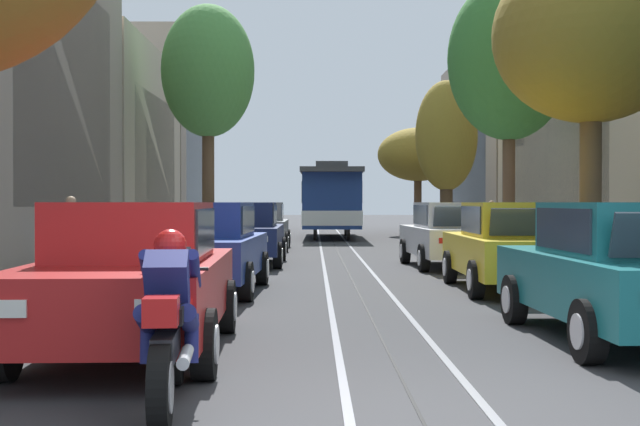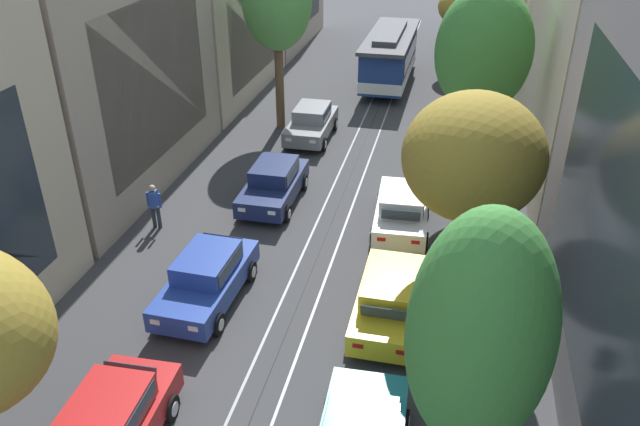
% 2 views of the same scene
% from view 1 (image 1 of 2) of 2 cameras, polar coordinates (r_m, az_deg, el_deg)
% --- Properties ---
extents(ground_plane, '(160.00, 160.00, 0.00)m').
position_cam_1_polar(ground_plane, '(24.92, 1.36, -2.90)').
color(ground_plane, '#38383A').
extents(trolley_track_rails, '(1.14, 55.60, 0.01)m').
position_cam_1_polar(trolley_track_rails, '(27.67, 1.18, -2.53)').
color(trolley_track_rails, gray).
rests_on(trolley_track_rails, ground).
extents(building_facade_left, '(5.89, 47.30, 10.21)m').
position_cam_1_polar(building_facade_left, '(28.63, -18.46, 6.74)').
color(building_facade_left, '#BCAD93').
rests_on(building_facade_left, ground).
extents(building_facade_right, '(4.62, 47.30, 10.83)m').
position_cam_1_polar(building_facade_right, '(29.12, 19.98, 7.33)').
color(building_facade_right, gray).
rests_on(building_facade_right, ground).
extents(parked_car_red_near_left, '(2.10, 4.40, 1.58)m').
position_cam_1_polar(parked_car_red_near_left, '(8.92, -12.73, -4.29)').
color(parked_car_red_near_left, red).
rests_on(parked_car_red_near_left, ground).
extents(parked_car_blue_second_left, '(2.10, 4.41, 1.58)m').
position_cam_1_polar(parked_car_blue_second_left, '(14.71, -7.90, -2.31)').
color(parked_car_blue_second_left, '#233D93').
rests_on(parked_car_blue_second_left, ground).
extents(parked_car_navy_mid_left, '(2.00, 4.36, 1.58)m').
position_cam_1_polar(parked_car_navy_mid_left, '(21.15, -5.15, -1.38)').
color(parked_car_navy_mid_left, '#19234C').
rests_on(parked_car_navy_mid_left, ground).
extents(parked_car_grey_fourth_left, '(2.01, 4.36, 1.58)m').
position_cam_1_polar(parked_car_grey_fourth_left, '(27.81, -4.16, -0.88)').
color(parked_car_grey_fourth_left, slate).
rests_on(parked_car_grey_fourth_left, ground).
extents(parked_car_teal_near_right, '(2.08, 4.40, 1.58)m').
position_cam_1_polar(parked_car_teal_near_right, '(10.03, 20.14, -3.77)').
color(parked_car_teal_near_right, '#196B70').
rests_on(parked_car_teal_near_right, ground).
extents(parked_car_yellow_second_right, '(2.02, 4.37, 1.58)m').
position_cam_1_polar(parked_car_yellow_second_right, '(15.19, 13.01, -2.23)').
color(parked_car_yellow_second_right, gold).
rests_on(parked_car_yellow_second_right, ground).
extents(parked_car_white_mid_right, '(2.14, 4.42, 1.58)m').
position_cam_1_polar(parked_car_white_mid_right, '(20.37, 8.92, -1.47)').
color(parked_car_white_mid_right, silver).
rests_on(parked_car_white_mid_right, ground).
extents(street_tree_kerb_left_second, '(3.23, 3.42, 8.46)m').
position_cam_1_polar(street_tree_kerb_left_second, '(29.49, -7.70, 9.53)').
color(street_tree_kerb_left_second, brown).
rests_on(street_tree_kerb_left_second, ground).
extents(street_tree_kerb_right_second, '(3.77, 3.90, 6.53)m').
position_cam_1_polar(street_tree_kerb_right_second, '(17.15, 18.12, 11.47)').
color(street_tree_kerb_right_second, brown).
rests_on(street_tree_kerb_right_second, ground).
extents(street_tree_kerb_right_mid, '(3.50, 3.07, 7.99)m').
position_cam_1_polar(street_tree_kerb_right_mid, '(24.60, 12.86, 10.20)').
color(street_tree_kerb_right_mid, brown).
rests_on(street_tree_kerb_right_mid, ground).
extents(street_tree_kerb_right_fourth, '(2.51, 2.26, 6.52)m').
position_cam_1_polar(street_tree_kerb_right_fourth, '(34.02, 8.68, 5.14)').
color(street_tree_kerb_right_fourth, '#4C3826').
rests_on(street_tree_kerb_right_fourth, ground).
extents(street_tree_kerb_right_far, '(4.00, 3.60, 5.28)m').
position_cam_1_polar(street_tree_kerb_right_far, '(41.44, 6.74, 3.98)').
color(street_tree_kerb_right_far, brown).
rests_on(street_tree_kerb_right_far, ground).
extents(cable_car_trolley, '(2.66, 9.15, 3.28)m').
position_cam_1_polar(cable_car_trolley, '(36.80, 0.77, 0.86)').
color(cable_car_trolley, navy).
rests_on(cable_car_trolley, ground).
extents(motorcycle_with_rider, '(0.60, 1.99, 1.37)m').
position_cam_1_polar(motorcycle_with_rider, '(6.56, -10.31, -7.43)').
color(motorcycle_with_rider, black).
rests_on(motorcycle_with_rider, ground).
extents(pedestrian_on_left_pavement, '(0.55, 0.34, 1.64)m').
position_cam_1_polar(pedestrian_on_left_pavement, '(27.96, 11.70, -0.62)').
color(pedestrian_on_left_pavement, '#4C4233').
rests_on(pedestrian_on_left_pavement, ground).
extents(pedestrian_crossing_far, '(0.55, 0.38, 1.72)m').
position_cam_1_polar(pedestrian_crossing_far, '(18.99, -16.73, -1.13)').
color(pedestrian_crossing_far, '#282D38').
rests_on(pedestrian_crossing_far, ground).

